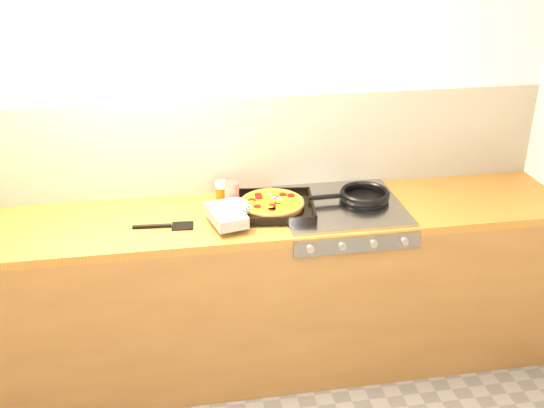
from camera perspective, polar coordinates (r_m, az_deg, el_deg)
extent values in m
plane|color=beige|center=(3.25, -2.71, 7.03)|extent=(3.20, 0.00, 3.20)
cube|color=white|center=(3.27, -2.65, 5.30)|extent=(3.20, 0.02, 0.50)
cube|color=brown|center=(3.34, -1.77, -8.10)|extent=(3.20, 0.60, 0.86)
cube|color=#925B2D|center=(3.12, -1.88, -1.15)|extent=(3.20, 0.60, 0.04)
cube|color=#97989C|center=(2.96, 7.64, -3.53)|extent=(0.60, 0.03, 0.08)
cylinder|color=#A5A5AA|center=(2.89, 3.44, -4.06)|extent=(0.04, 0.02, 0.04)
cylinder|color=#A5A5AA|center=(2.93, 6.31, -3.80)|extent=(0.04, 0.02, 0.04)
cylinder|color=#A5A5AA|center=(2.97, 9.11, -3.54)|extent=(0.04, 0.02, 0.04)
cylinder|color=#A5A5AA|center=(3.02, 11.81, -3.27)|extent=(0.04, 0.02, 0.04)
cube|color=#97989C|center=(3.19, 6.15, -0.13)|extent=(0.60, 0.56, 0.02)
cube|color=black|center=(3.11, 0.01, -0.31)|extent=(0.44, 0.40, 0.01)
cube|color=black|center=(3.26, -0.15, 1.25)|extent=(0.40, 0.06, 0.02)
cube|color=black|center=(2.95, 0.18, -1.42)|extent=(0.40, 0.06, 0.02)
cube|color=black|center=(3.12, 3.61, 0.06)|extent=(0.05, 0.35, 0.02)
cube|color=black|center=(3.10, -3.62, -0.10)|extent=(0.05, 0.35, 0.02)
cylinder|color=#A76330|center=(3.11, 0.01, -0.04)|extent=(0.34, 0.34, 0.02)
torus|color=#A76330|center=(3.10, 0.01, 0.13)|extent=(0.35, 0.35, 0.02)
cylinder|color=orange|center=(3.10, 0.01, 0.17)|extent=(0.30, 0.30, 0.01)
cylinder|color=maroon|center=(3.09, 0.53, 0.17)|extent=(0.04, 0.04, 0.01)
cylinder|color=maroon|center=(3.17, -1.24, 0.85)|extent=(0.04, 0.04, 0.01)
cylinder|color=maroon|center=(3.02, -0.02, -0.43)|extent=(0.04, 0.04, 0.01)
cylinder|color=maroon|center=(3.11, -1.81, 0.34)|extent=(0.04, 0.04, 0.01)
cylinder|color=maroon|center=(3.17, 0.97, 0.86)|extent=(0.04, 0.04, 0.01)
cylinder|color=maroon|center=(3.14, 0.21, 0.62)|extent=(0.04, 0.04, 0.01)
cylinder|color=maroon|center=(3.04, -1.33, -0.21)|extent=(0.04, 0.04, 0.01)
cylinder|color=maroon|center=(3.16, 1.71, 0.78)|extent=(0.04, 0.04, 0.01)
cylinder|color=maroon|center=(3.02, 0.02, -0.41)|extent=(0.04, 0.04, 0.01)
cylinder|color=maroon|center=(3.05, 0.04, -0.13)|extent=(0.04, 0.04, 0.01)
cylinder|color=maroon|center=(3.14, -1.18, 0.59)|extent=(0.04, 0.04, 0.01)
ellipsoid|color=gold|center=(3.08, -1.43, 0.15)|extent=(0.03, 0.02, 0.01)
ellipsoid|color=gold|center=(3.09, -1.86, 0.19)|extent=(0.03, 0.02, 0.01)
ellipsoid|color=gold|center=(3.14, -0.20, 0.67)|extent=(0.03, 0.02, 0.01)
ellipsoid|color=gold|center=(3.18, -0.31, 0.96)|extent=(0.03, 0.02, 0.01)
ellipsoid|color=gold|center=(3.03, -0.16, -0.29)|extent=(0.03, 0.02, 0.01)
ellipsoid|color=gold|center=(3.08, 0.66, 0.17)|extent=(0.03, 0.02, 0.01)
ellipsoid|color=gold|center=(3.10, 0.43, 0.30)|extent=(0.03, 0.02, 0.01)
ellipsoid|color=gold|center=(3.07, -1.36, 0.06)|extent=(0.03, 0.02, 0.01)
ellipsoid|color=gold|center=(3.16, 0.04, 0.84)|extent=(0.03, 0.02, 0.01)
ellipsoid|color=silver|center=(3.17, -0.25, 0.88)|extent=(0.03, 0.03, 0.01)
ellipsoid|color=silver|center=(3.14, 0.16, 0.60)|extent=(0.03, 0.03, 0.01)
ellipsoid|color=silver|center=(3.12, 0.67, 0.47)|extent=(0.03, 0.03, 0.01)
cube|color=black|center=(2.96, -4.15, -1.01)|extent=(0.19, 0.27, 0.06)
ellipsoid|color=black|center=(3.06, -3.36, -0.09)|extent=(0.16, 0.16, 0.06)
cylinder|color=black|center=(2.99, -2.68, -0.73)|extent=(0.10, 0.11, 0.05)
cylinder|color=black|center=(3.25, 8.29, 0.49)|extent=(0.24, 0.24, 0.01)
torus|color=black|center=(3.24, 8.31, 0.87)|extent=(0.26, 0.26, 0.03)
cube|color=black|center=(3.18, 4.87, 0.64)|extent=(0.18, 0.03, 0.02)
cylinder|color=maroon|center=(3.20, -3.65, 1.01)|extent=(0.09, 0.09, 0.10)
cylinder|color=#B2B2B7|center=(3.18, -3.67, 1.88)|extent=(0.09, 0.09, 0.01)
cylinder|color=#B2B2B7|center=(3.22, -3.62, 0.16)|extent=(0.09, 0.09, 0.01)
cylinder|color=#D64A0C|center=(3.22, -4.52, 0.86)|extent=(0.07, 0.07, 0.08)
cylinder|color=silver|center=(3.19, -4.55, 1.75)|extent=(0.08, 0.08, 0.03)
cylinder|color=#A38245|center=(3.24, -0.90, 0.52)|extent=(0.25, 0.08, 0.02)
ellipsoid|color=#A38245|center=(3.29, 1.34, 0.93)|extent=(0.06, 0.05, 0.02)
cube|color=black|center=(3.00, -8.02, -1.95)|extent=(0.11, 0.09, 0.01)
cylinder|color=black|center=(3.01, -10.71, -1.96)|extent=(0.18, 0.03, 0.02)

